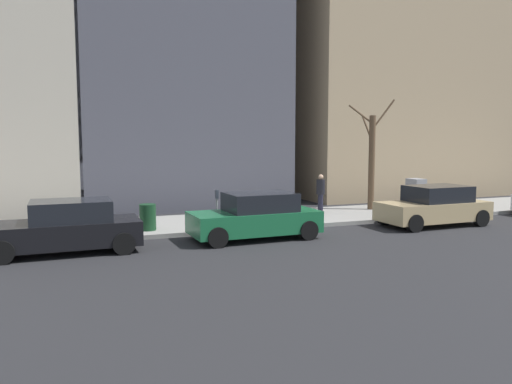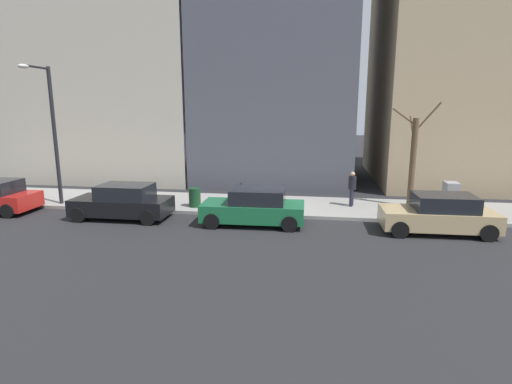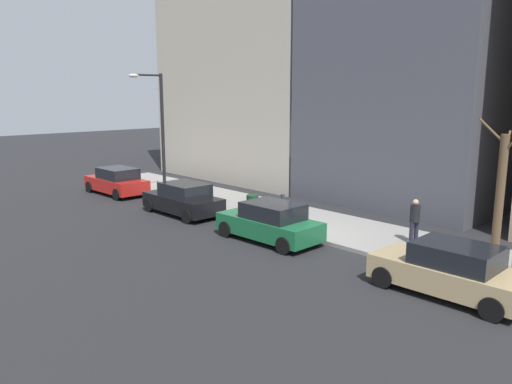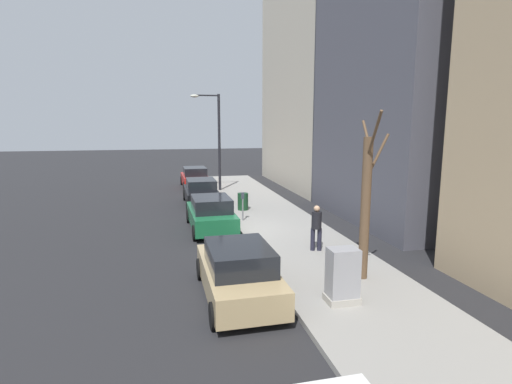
{
  "view_description": "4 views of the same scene",
  "coord_description": "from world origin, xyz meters",
  "px_view_note": "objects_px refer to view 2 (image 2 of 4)",
  "views": [
    {
      "loc": [
        -16.25,
        6.48,
        3.23
      ],
      "look_at": [
        0.77,
        -0.08,
        1.34
      ],
      "focal_mm": 35.0,
      "sensor_mm": 36.0,
      "label": 1
    },
    {
      "loc": [
        -16.97,
        -1.85,
        4.7
      ],
      "look_at": [
        0.93,
        0.91,
        0.95
      ],
      "focal_mm": 28.0,
      "sensor_mm": 36.0,
      "label": 2
    },
    {
      "loc": [
        -14.28,
        -12.51,
        5.6
      ],
      "look_at": [
        -0.08,
        2.58,
        1.51
      ],
      "focal_mm": 35.0,
      "sensor_mm": 36.0,
      "label": 3
    },
    {
      "loc": [
        -2.95,
        -16.65,
        4.68
      ],
      "look_at": [
        1.6,
        3.8,
        1.1
      ],
      "focal_mm": 28.0,
      "sensor_mm": 36.0,
      "label": 4
    }
  ],
  "objects_px": {
    "utility_box": "(450,199)",
    "bare_tree": "(413,160)",
    "streetlamp": "(50,124)",
    "office_block_center": "(277,27)",
    "parked_car_green": "(254,207)",
    "trash_bin": "(195,197)",
    "parked_car_tan": "(439,214)",
    "pedestrian_near_meter": "(352,187)",
    "office_tower_right": "(125,24)",
    "parking_meter": "(241,193)",
    "parked_car_black": "(123,202)"
  },
  "relations": [
    {
      "from": "utility_box",
      "to": "bare_tree",
      "type": "bearing_deg",
      "value": 47.03
    },
    {
      "from": "utility_box",
      "to": "streetlamp",
      "type": "bearing_deg",
      "value": 93.18
    },
    {
      "from": "streetlamp",
      "to": "office_block_center",
      "type": "xyz_separation_m",
      "value": [
        10.11,
        -9.62,
        5.91
      ]
    },
    {
      "from": "parked_car_green",
      "to": "office_block_center",
      "type": "bearing_deg",
      "value": 0.02
    },
    {
      "from": "parked_car_green",
      "to": "trash_bin",
      "type": "xyz_separation_m",
      "value": [
        2.04,
        3.2,
        -0.14
      ]
    },
    {
      "from": "streetlamp",
      "to": "parked_car_tan",
      "type": "bearing_deg",
      "value": -94.92
    },
    {
      "from": "parked_car_green",
      "to": "bare_tree",
      "type": "bearing_deg",
      "value": -63.23
    },
    {
      "from": "streetlamp",
      "to": "office_block_center",
      "type": "height_order",
      "value": "office_block_center"
    },
    {
      "from": "streetlamp",
      "to": "bare_tree",
      "type": "distance_m",
      "value": 17.14
    },
    {
      "from": "bare_tree",
      "to": "streetlamp",
      "type": "bearing_deg",
      "value": 97.84
    },
    {
      "from": "parked_car_green",
      "to": "trash_bin",
      "type": "relative_size",
      "value": 4.72
    },
    {
      "from": "parked_car_tan",
      "to": "utility_box",
      "type": "height_order",
      "value": "utility_box"
    },
    {
      "from": "trash_bin",
      "to": "office_block_center",
      "type": "xyz_separation_m",
      "value": [
        9.5,
        -2.88,
        9.32
      ]
    },
    {
      "from": "parked_car_green",
      "to": "trash_bin",
      "type": "height_order",
      "value": "parked_car_green"
    },
    {
      "from": "parked_car_tan",
      "to": "office_block_center",
      "type": "xyz_separation_m",
      "value": [
        11.59,
        7.55,
        9.19
      ]
    },
    {
      "from": "parked_car_green",
      "to": "streetlamp",
      "type": "distance_m",
      "value": 10.56
    },
    {
      "from": "bare_tree",
      "to": "pedestrian_near_meter",
      "type": "height_order",
      "value": "bare_tree"
    },
    {
      "from": "office_block_center",
      "to": "utility_box",
      "type": "bearing_deg",
      "value": -136.31
    },
    {
      "from": "parked_car_green",
      "to": "office_tower_right",
      "type": "xyz_separation_m",
      "value": [
        13.12,
        11.57,
        10.07
      ]
    },
    {
      "from": "office_tower_right",
      "to": "office_block_center",
      "type": "bearing_deg",
      "value": -97.99
    },
    {
      "from": "trash_bin",
      "to": "office_block_center",
      "type": "height_order",
      "value": "office_block_center"
    },
    {
      "from": "bare_tree",
      "to": "trash_bin",
      "type": "height_order",
      "value": "bare_tree"
    },
    {
      "from": "parking_meter",
      "to": "trash_bin",
      "type": "distance_m",
      "value": 2.41
    },
    {
      "from": "streetlamp",
      "to": "parking_meter",
      "type": "bearing_deg",
      "value": -88.94
    },
    {
      "from": "streetlamp",
      "to": "pedestrian_near_meter",
      "type": "relative_size",
      "value": 3.92
    },
    {
      "from": "trash_bin",
      "to": "pedestrian_near_meter",
      "type": "distance_m",
      "value": 7.53
    },
    {
      "from": "streetlamp",
      "to": "bare_tree",
      "type": "height_order",
      "value": "streetlamp"
    },
    {
      "from": "trash_bin",
      "to": "office_tower_right",
      "type": "xyz_separation_m",
      "value": [
        11.08,
        8.37,
        10.2
      ]
    },
    {
      "from": "parked_car_green",
      "to": "pedestrian_near_meter",
      "type": "bearing_deg",
      "value": -53.09
    },
    {
      "from": "streetlamp",
      "to": "utility_box",
      "type": "bearing_deg",
      "value": -86.82
    },
    {
      "from": "parked_car_tan",
      "to": "parking_meter",
      "type": "distance_m",
      "value": 8.25
    },
    {
      "from": "utility_box",
      "to": "office_tower_right",
      "type": "relative_size",
      "value": 0.07
    },
    {
      "from": "parking_meter",
      "to": "office_tower_right",
      "type": "distance_m",
      "value": 18.55
    },
    {
      "from": "parked_car_tan",
      "to": "parked_car_black",
      "type": "height_order",
      "value": "same"
    },
    {
      "from": "parked_car_black",
      "to": "office_block_center",
      "type": "relative_size",
      "value": 0.21
    },
    {
      "from": "trash_bin",
      "to": "office_block_center",
      "type": "relative_size",
      "value": 0.05
    },
    {
      "from": "office_tower_right",
      "to": "trash_bin",
      "type": "bearing_deg",
      "value": -142.93
    },
    {
      "from": "utility_box",
      "to": "pedestrian_near_meter",
      "type": "distance_m",
      "value": 4.27
    },
    {
      "from": "parked_car_black",
      "to": "streetlamp",
      "type": "bearing_deg",
      "value": 70.97
    },
    {
      "from": "parked_car_tan",
      "to": "bare_tree",
      "type": "distance_m",
      "value": 4.16
    },
    {
      "from": "office_tower_right",
      "to": "streetlamp",
      "type": "bearing_deg",
      "value": -172.06
    },
    {
      "from": "office_block_center",
      "to": "parked_car_tan",
      "type": "bearing_deg",
      "value": -146.94
    },
    {
      "from": "pedestrian_near_meter",
      "to": "parked_car_tan",
      "type": "bearing_deg",
      "value": -123.23
    },
    {
      "from": "office_block_center",
      "to": "pedestrian_near_meter",
      "type": "bearing_deg",
      "value": -151.15
    },
    {
      "from": "parked_car_tan",
      "to": "parked_car_black",
      "type": "relative_size",
      "value": 1.0
    },
    {
      "from": "parked_car_black",
      "to": "bare_tree",
      "type": "xyz_separation_m",
      "value": [
        3.71,
        -12.79,
        1.65
      ]
    },
    {
      "from": "bare_tree",
      "to": "office_block_center",
      "type": "relative_size",
      "value": 0.25
    },
    {
      "from": "streetlamp",
      "to": "pedestrian_near_meter",
      "type": "xyz_separation_m",
      "value": [
        1.91,
        -14.14,
        -2.93
      ]
    },
    {
      "from": "parked_car_green",
      "to": "bare_tree",
      "type": "relative_size",
      "value": 0.87
    },
    {
      "from": "parked_car_black",
      "to": "parking_meter",
      "type": "bearing_deg",
      "value": -73.17
    }
  ]
}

